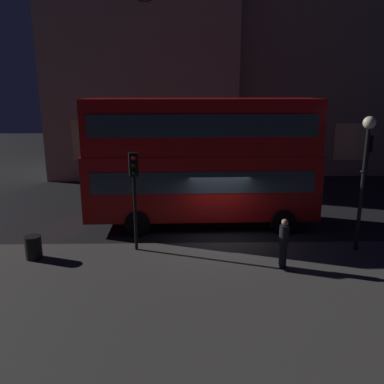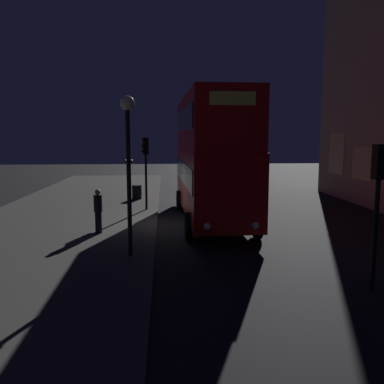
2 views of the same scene
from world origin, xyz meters
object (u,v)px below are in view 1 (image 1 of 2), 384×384
(traffic_light_near_kerb, at_px, (134,181))
(traffic_light_far_side, at_px, (367,155))
(pedestrian, at_px, (284,242))
(litter_bin, at_px, (33,247))
(street_lamp, at_px, (365,158))
(double_decker_bus, at_px, (202,157))

(traffic_light_near_kerb, distance_m, traffic_light_far_side, 12.90)
(traffic_light_near_kerb, distance_m, pedestrian, 5.66)
(pedestrian, height_order, litter_bin, pedestrian)
(street_lamp, xyz_separation_m, pedestrian, (-3.14, -1.48, -2.59))
(double_decker_bus, bearing_deg, traffic_light_far_side, 18.32)
(traffic_light_far_side, bearing_deg, double_decker_bus, 22.23)
(traffic_light_far_side, xyz_separation_m, litter_bin, (-14.89, -6.90, -2.11))
(traffic_light_far_side, relative_size, pedestrian, 2.14)
(traffic_light_near_kerb, height_order, pedestrian, traffic_light_near_kerb)
(litter_bin, bearing_deg, traffic_light_near_kerb, 11.24)
(traffic_light_near_kerb, relative_size, pedestrian, 2.14)
(double_decker_bus, relative_size, pedestrian, 5.93)
(litter_bin, bearing_deg, street_lamp, 2.75)
(traffic_light_far_side, xyz_separation_m, pedestrian, (-6.20, -7.81, -1.64))
(pedestrian, distance_m, litter_bin, 8.75)
(traffic_light_far_side, bearing_deg, traffic_light_near_kerb, 31.33)
(traffic_light_near_kerb, relative_size, street_lamp, 0.74)
(pedestrian, bearing_deg, double_decker_bus, -74.73)
(street_lamp, distance_m, litter_bin, 12.24)
(traffic_light_near_kerb, relative_size, traffic_light_far_side, 1.00)
(double_decker_bus, distance_m, pedestrian, 5.75)
(street_lamp, relative_size, litter_bin, 5.91)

